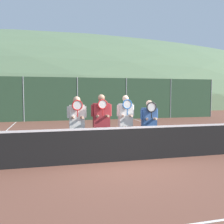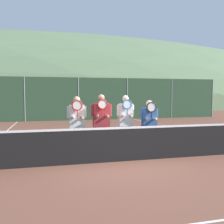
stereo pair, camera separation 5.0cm
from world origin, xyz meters
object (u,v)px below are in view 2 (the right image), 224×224
player_leftmost (77,121)px  car_center (126,105)px  player_rightmost (149,122)px  player_center_right (126,120)px  car_left_of_center (62,106)px  player_center_left (101,120)px

player_leftmost → car_center: car_center is taller
player_leftmost → car_center: (5.36, 12.63, -0.13)m
player_rightmost → car_center: car_center is taller
player_center_right → car_center: bearing=73.0°
car_left_of_center → player_center_right: bearing=-83.5°
car_left_of_center → player_center_left: bearing=-87.1°
player_leftmost → player_center_right: bearing=0.4°
player_rightmost → car_left_of_center: 12.95m
player_center_right → player_leftmost: bearing=-179.6°
player_center_left → car_center: size_ratio=0.42×
player_leftmost → player_center_left: player_center_left is taller
player_center_right → player_rightmost: player_center_right is taller
player_center_right → player_rightmost: (0.74, -0.14, -0.07)m
player_center_left → car_left_of_center: bearing=92.9°
player_center_right → player_rightmost: size_ratio=1.09×
player_leftmost → player_center_right: 1.52m
player_center_left → car_left_of_center: 12.77m
player_rightmost → car_left_of_center: (-2.18, 12.76, -0.12)m
car_left_of_center → car_center: car_center is taller
player_leftmost → car_center: bearing=67.0°
car_left_of_center → player_leftmost: bearing=-90.3°
player_center_left → player_center_right: (0.80, 0.13, -0.03)m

